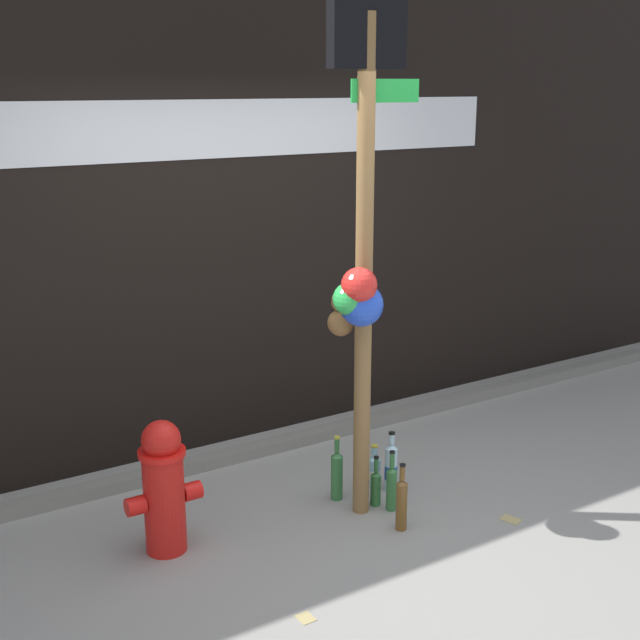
% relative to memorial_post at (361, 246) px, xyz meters
% --- Properties ---
extents(ground_plane, '(14.00, 14.00, 0.00)m').
position_rel_memorial_post_xyz_m(ground_plane, '(-0.14, -0.22, -1.60)').
color(ground_plane, gray).
extents(building_wall, '(10.00, 0.21, 3.70)m').
position_rel_memorial_post_xyz_m(building_wall, '(-0.14, 1.48, 0.25)').
color(building_wall, black).
rests_on(building_wall, ground_plane).
extents(curb_strip, '(8.00, 0.12, 0.08)m').
position_rel_memorial_post_xyz_m(curb_strip, '(-0.14, 1.05, -1.56)').
color(curb_strip, slate).
rests_on(curb_strip, ground_plane).
extents(memorial_post, '(0.57, 0.43, 2.87)m').
position_rel_memorial_post_xyz_m(memorial_post, '(0.00, 0.00, 0.00)').
color(memorial_post, olive).
rests_on(memorial_post, ground_plane).
extents(fire_hydrant, '(0.42, 0.25, 0.75)m').
position_rel_memorial_post_xyz_m(fire_hydrant, '(-1.09, 0.23, -1.22)').
color(fire_hydrant, red).
rests_on(fire_hydrant, ground_plane).
extents(bottle_0, '(0.08, 0.08, 0.39)m').
position_rel_memorial_post_xyz_m(bottle_0, '(0.35, 0.15, -1.44)').
color(bottle_0, '#B2DBEA').
rests_on(bottle_0, ground_plane).
extents(bottle_1, '(0.06, 0.06, 0.37)m').
position_rel_memorial_post_xyz_m(bottle_1, '(0.21, -0.05, -1.45)').
color(bottle_1, '#337038').
rests_on(bottle_1, ground_plane).
extents(bottle_2, '(0.06, 0.06, 0.40)m').
position_rel_memorial_post_xyz_m(bottle_2, '(0.12, -0.27, -1.43)').
color(bottle_2, brown).
rests_on(bottle_2, ground_plane).
extents(bottle_3, '(0.07, 0.07, 0.41)m').
position_rel_memorial_post_xyz_m(bottle_3, '(0.01, 0.23, -1.43)').
color(bottle_3, '#337038').
rests_on(bottle_3, ground_plane).
extents(bottle_4, '(0.08, 0.08, 0.28)m').
position_rel_memorial_post_xyz_m(bottle_4, '(0.30, 0.25, -1.49)').
color(bottle_4, '#93CCE0').
rests_on(bottle_4, ground_plane).
extents(bottle_5, '(0.06, 0.06, 0.31)m').
position_rel_memorial_post_xyz_m(bottle_5, '(0.16, 0.05, -1.48)').
color(bottle_5, '#337038').
rests_on(bottle_5, ground_plane).
extents(litter_0, '(0.07, 0.09, 0.01)m').
position_rel_memorial_post_xyz_m(litter_0, '(-0.77, -0.70, -1.59)').
color(litter_0, tan).
rests_on(litter_0, ground_plane).
extents(litter_1, '(0.11, 0.13, 0.01)m').
position_rel_memorial_post_xyz_m(litter_1, '(0.72, -0.52, -1.59)').
color(litter_1, tan).
rests_on(litter_1, ground_plane).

